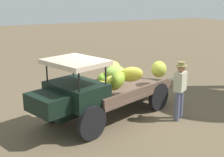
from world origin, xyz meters
TOP-DOWN VIEW (x-y plane):
  - ground_plane at (0.00, 0.00)m, footprint 60.00×60.00m
  - truck at (0.75, 0.43)m, footprint 4.66×2.93m
  - farmer at (-1.26, 1.42)m, footprint 0.57×0.55m
  - wooden_crate at (-1.60, -0.92)m, footprint 0.61×0.62m

SIDE VIEW (x-z plane):
  - ground_plane at x=0.00m, z-range 0.00..0.00m
  - wooden_crate at x=-1.60m, z-range 0.00..0.39m
  - truck at x=0.75m, z-range -0.02..1.86m
  - farmer at x=-1.26m, z-range 0.12..1.81m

